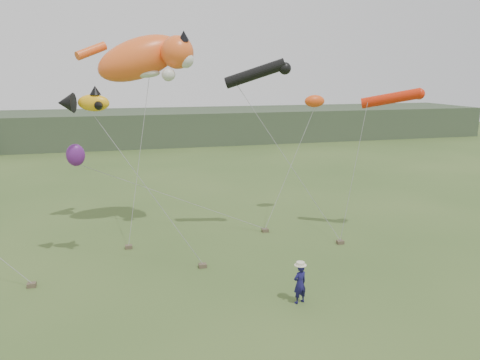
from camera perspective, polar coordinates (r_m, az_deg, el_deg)
name	(u,v)px	position (r m, az deg, el deg)	size (l,w,h in m)	color
ground	(238,303)	(18.90, -0.28, -14.80)	(120.00, 120.00, 0.00)	#385123
headland	(127,128)	(61.29, -13.62, 6.17)	(90.00, 13.00, 4.00)	#2D3D28
festival_attendant	(300,284)	(18.74, 7.31, -12.43)	(0.59, 0.39, 1.61)	#151347
sandbag_anchors	(202,252)	(23.61, -4.68, -8.74)	(15.24, 4.47, 0.18)	brown
cat_kite	(148,58)	(25.64, -11.18, 14.44)	(6.03, 3.22, 3.43)	#FB5F21
fish_kite	(83,102)	(21.29, -18.55, 8.98)	(2.32, 1.54, 1.16)	#EEA914
tube_kites	(324,84)	(24.64, 10.17, 11.42)	(10.12, 3.19, 2.58)	black
misc_kites	(165,135)	(28.13, -9.16, 5.45)	(15.03, 3.66, 4.14)	#EA4B14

